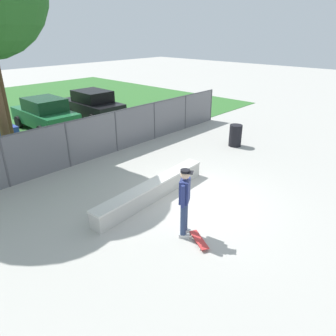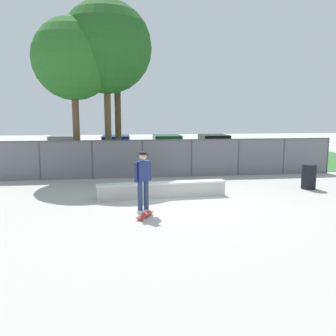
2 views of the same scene
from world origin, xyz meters
name	(u,v)px [view 2 (image 2 of 2)]	position (x,y,z in m)	size (l,w,h in m)	color
ground_plane	(189,205)	(0.00, 0.00, 0.00)	(80.00, 80.00, 0.00)	#ADAAA3
grass_strip	(149,153)	(0.00, 15.60, 0.01)	(28.13, 20.00, 0.02)	#336B2D
concrete_ledge	(162,190)	(-0.75, 1.20, 0.28)	(4.63, 0.79, 0.55)	#B7B5AD
skateboarder	(143,179)	(-1.56, -0.75, 1.03)	(0.53, 0.41, 1.84)	beige
skateboard	(145,215)	(-1.55, -1.23, 0.07)	(0.56, 0.80, 0.09)	red
chainlink_fence	(167,157)	(0.00, 5.30, 0.96)	(16.20, 0.07, 1.77)	#4C4C51
tree_near_left	(74,59)	(-4.23, 6.34, 5.44)	(3.80, 3.80, 7.36)	brown
tree_near_right	(106,48)	(-2.75, 6.75, 6.05)	(4.36, 4.36, 8.26)	brown
tree_mid	(117,54)	(-2.25, 7.74, 5.91)	(3.24, 3.24, 7.59)	#513823
car_silver	(65,149)	(-5.43, 11.04, 0.84)	(2.08, 4.23, 1.66)	#B7BABF
car_blue	(116,149)	(-2.40, 10.66, 0.84)	(2.08, 4.23, 1.66)	#233D9E
car_green	(167,148)	(0.68, 10.58, 0.84)	(2.08, 4.23, 1.66)	#1E6638
car_black	(213,148)	(3.62, 10.61, 0.84)	(2.08, 4.23, 1.66)	black
trash_bin	(309,177)	(5.19, 1.89, 0.49)	(0.56, 0.56, 0.97)	black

